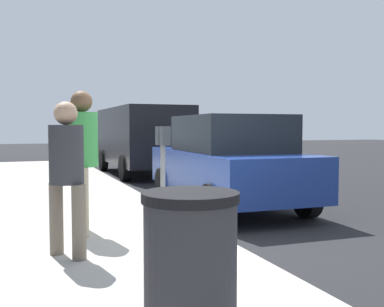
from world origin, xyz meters
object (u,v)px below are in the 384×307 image
object	(u,v)px
trash_bin	(190,275)
pedestrian_at_meter	(82,149)
parking_meter	(163,155)
pedestrian_bystander	(67,168)
parked_sedan_near	(228,161)
parked_van_far	(141,136)

from	to	relation	value
trash_bin	pedestrian_at_meter	bearing A→B (deg)	3.09
parking_meter	pedestrian_bystander	xyz separation A→B (m)	(-0.95, 1.37, -0.05)
pedestrian_bystander	parked_sedan_near	world-z (taller)	pedestrian_bystander
pedestrian_bystander	trash_bin	size ratio (longest dim) A/B	1.65
pedestrian_bystander	trash_bin	world-z (taller)	pedestrian_bystander
parking_meter	pedestrian_bystander	bearing A→B (deg)	124.78
parked_sedan_near	pedestrian_bystander	bearing A→B (deg)	131.14
pedestrian_at_meter	pedestrian_bystander	distance (m)	1.06
parking_meter	parked_van_far	world-z (taller)	parked_van_far
parked_sedan_near	parked_van_far	bearing A→B (deg)	-0.01
parking_meter	pedestrian_bystander	world-z (taller)	pedestrian_bystander
parked_van_far	trash_bin	world-z (taller)	parked_van_far
pedestrian_bystander	trash_bin	xyz separation A→B (m)	(-2.45, -0.48, -0.46)
pedestrian_at_meter	trash_bin	bearing A→B (deg)	-78.72
parking_meter	pedestrian_at_meter	size ratio (longest dim) A/B	0.76
parked_van_far	parking_meter	bearing A→B (deg)	167.37
pedestrian_at_meter	pedestrian_bystander	size ratio (longest dim) A/B	1.12
trash_bin	pedestrian_bystander	bearing A→B (deg)	11.11
parking_meter	trash_bin	world-z (taller)	parking_meter
pedestrian_at_meter	pedestrian_bystander	world-z (taller)	pedestrian_at_meter
parking_meter	pedestrian_at_meter	distance (m)	1.08
parking_meter	parked_sedan_near	distance (m)	2.71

